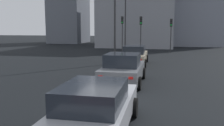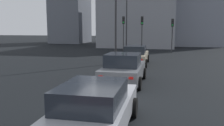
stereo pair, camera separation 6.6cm
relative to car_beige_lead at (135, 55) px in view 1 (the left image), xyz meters
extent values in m
cube|color=black|center=(-10.27, -0.18, -0.83)|extent=(160.00, 160.00, 0.20)
cube|color=tan|center=(0.06, 0.00, -0.15)|extent=(4.76, 1.78, 0.65)
cube|color=#1E232B|center=(-0.18, 0.00, 0.48)|extent=(2.15, 1.56, 0.60)
cylinder|color=black|center=(1.54, -0.87, -0.41)|extent=(0.64, 0.22, 0.64)
cylinder|color=black|center=(1.53, 0.89, -0.41)|extent=(0.64, 0.22, 0.64)
cylinder|color=black|center=(-1.41, -0.89, -0.41)|extent=(0.64, 0.22, 0.64)
cylinder|color=black|center=(-1.42, 0.87, -0.41)|extent=(0.64, 0.22, 0.64)
cube|color=red|center=(-2.33, -0.65, -0.03)|extent=(0.03, 0.20, 0.11)
cube|color=red|center=(-2.33, 0.62, -0.03)|extent=(0.03, 0.20, 0.11)
cube|color=slate|center=(-6.58, -0.10, -0.13)|extent=(4.19, 1.94, 0.68)
cube|color=#1E232B|center=(-6.79, -0.10, 0.53)|extent=(1.89, 1.69, 0.64)
cylinder|color=black|center=(-5.30, -1.06, -0.41)|extent=(0.64, 0.23, 0.64)
cylinder|color=black|center=(-5.28, 0.83, -0.41)|extent=(0.64, 0.23, 0.64)
cylinder|color=black|center=(-7.88, -1.03, -0.41)|extent=(0.64, 0.23, 0.64)
cylinder|color=black|center=(-7.86, 0.86, -0.41)|extent=(0.64, 0.23, 0.64)
cube|color=red|center=(-8.68, -0.75, -0.01)|extent=(0.03, 0.20, 0.11)
cube|color=red|center=(-8.67, 0.61, -0.01)|extent=(0.03, 0.20, 0.11)
cube|color=#A8AAB2|center=(-12.79, -0.29, -0.17)|extent=(4.70, 1.78, 0.61)
cube|color=#1E232B|center=(-13.03, -0.29, 0.42)|extent=(2.12, 1.56, 0.57)
cylinder|color=black|center=(-11.34, -1.18, -0.41)|extent=(0.64, 0.22, 0.64)
cylinder|color=black|center=(-11.33, 0.58, -0.41)|extent=(0.64, 0.22, 0.64)
cylinder|color=#2D2D30|center=(10.02, -3.14, 0.79)|extent=(0.11, 0.11, 3.04)
cube|color=black|center=(9.96, -3.14, 2.76)|extent=(0.22, 0.29, 0.90)
sphere|color=black|center=(9.85, -3.13, 3.03)|extent=(0.20, 0.20, 0.20)
sphere|color=black|center=(9.85, -3.13, 2.76)|extent=(0.20, 0.20, 0.20)
sphere|color=green|center=(9.85, -3.13, 2.49)|extent=(0.20, 0.20, 0.20)
cylinder|color=#2D2D30|center=(7.94, 0.19, 0.89)|extent=(0.11, 0.11, 3.24)
cube|color=black|center=(7.88, 0.19, 2.95)|extent=(0.22, 0.29, 0.90)
sphere|color=black|center=(7.77, 0.18, 3.22)|extent=(0.20, 0.20, 0.20)
sphere|color=black|center=(7.77, 0.18, 2.95)|extent=(0.20, 0.20, 0.20)
sphere|color=green|center=(7.77, 0.18, 2.68)|extent=(0.20, 0.20, 0.20)
cylinder|color=#2D2D30|center=(10.86, 2.72, 0.96)|extent=(0.11, 0.11, 3.39)
cube|color=black|center=(10.80, 2.72, 3.11)|extent=(0.20, 0.28, 0.90)
sphere|color=black|center=(10.69, 2.72, 3.38)|extent=(0.20, 0.20, 0.20)
sphere|color=black|center=(10.69, 2.72, 3.11)|extent=(0.20, 0.20, 0.20)
sphere|color=green|center=(10.69, 2.72, 2.84)|extent=(0.20, 0.20, 0.20)
cylinder|color=#2D2D30|center=(11.08, 2.38, 2.69)|extent=(0.16, 0.16, 6.84)
cylinder|color=#2D2D30|center=(0.11, 1.62, 3.09)|extent=(0.16, 0.16, 7.64)
cube|color=gray|center=(22.48, 1.82, 5.47)|extent=(15.98, 11.02, 12.40)
camera|label=1|loc=(-18.77, -1.96, 2.13)|focal=38.31mm
camera|label=2|loc=(-18.75, -2.02, 2.13)|focal=38.31mm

